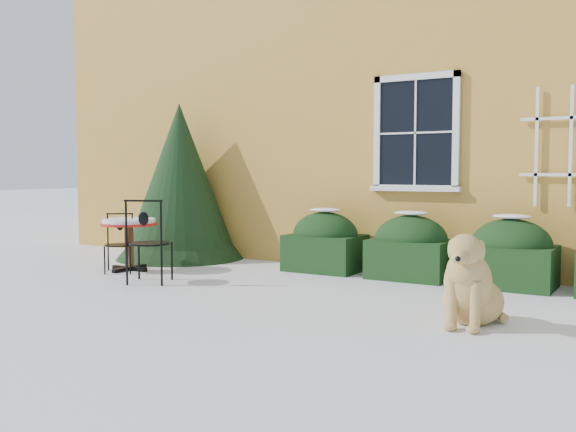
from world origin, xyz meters
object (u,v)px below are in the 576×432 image
Objects in this scene: evergreen_shrub at (180,196)px; patio_chair_near at (148,241)px; patio_chair_far at (119,243)px; dog at (470,288)px; bistro_table at (129,227)px.

evergreen_shrub is 2.44m from patio_chair_near.
patio_chair_near is at bearing -63.60° from patio_chair_far.
dog is (4.18, -0.19, -0.18)m from patio_chair_near.
bistro_table is 0.97× the size of patio_chair_far.
evergreen_shrub reaches higher than bistro_table.
dog reaches higher than patio_chair_far.
patio_chair_near is at bearing -33.32° from bistro_table.
dog reaches higher than bistro_table.
bistro_table is at bearing 169.46° from dog.
patio_chair_far is at bearing -82.41° from evergreen_shrub.
bistro_table is (0.23, -1.41, -0.40)m from evergreen_shrub.
patio_chair_near is (0.99, -0.65, -0.09)m from bistro_table.
evergreen_shrub is 5.89m from dog.
bistro_table is at bearing -58.17° from patio_chair_near.
patio_chair_near reaches higher than dog.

